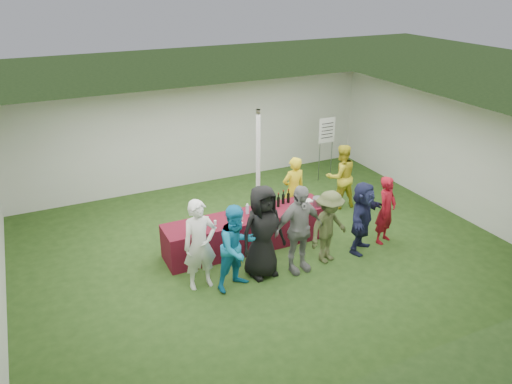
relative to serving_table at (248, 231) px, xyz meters
name	(u,v)px	position (x,y,z in m)	size (l,w,h in m)	color
ground	(261,247)	(0.25, -0.17, -0.38)	(60.00, 60.00, 0.00)	#284719
tent	(258,167)	(0.75, 1.03, 0.98)	(10.00, 10.00, 10.00)	white
serving_table	(248,231)	(0.00, 0.00, 0.00)	(3.60, 0.80, 0.75)	maroon
wine_bottles	(273,201)	(0.69, 0.15, 0.50)	(0.85, 0.16, 0.32)	black
wine_glasses	(211,224)	(-0.91, -0.26, 0.49)	(1.20, 0.14, 0.16)	silver
water_bottle	(247,209)	(0.03, 0.08, 0.48)	(0.07, 0.07, 0.23)	silver
bar_towel	(306,201)	(1.47, 0.05, 0.39)	(0.25, 0.18, 0.03)	white
dump_bucket	(318,202)	(1.61, -0.22, 0.46)	(0.25, 0.25, 0.18)	slate
wine_list_sign	(327,135)	(3.56, 2.51, 0.94)	(0.50, 0.03, 1.80)	slate
staff_pourer	(293,190)	(1.46, 0.63, 0.43)	(0.59, 0.39, 1.61)	yellow
staff_back	(341,176)	(2.92, 0.83, 0.44)	(0.79, 0.62, 1.63)	gold
customer_0	(200,245)	(-1.39, -0.95, 0.51)	(0.64, 0.42, 1.77)	white
customer_1	(237,247)	(-0.79, -1.26, 0.46)	(0.81, 0.63, 1.67)	#1783B6
customer_2	(263,232)	(-0.18, -1.09, 0.56)	(0.91, 0.60, 1.87)	black
customer_3	(299,229)	(0.51, -1.26, 0.53)	(1.06, 0.44, 1.82)	gray
customer_4	(329,227)	(1.23, -1.22, 0.40)	(1.00, 0.57, 1.55)	#4C542D
customer_5	(362,217)	(2.09, -1.16, 0.41)	(1.45, 0.46, 1.56)	#1C2042
customer_6	(386,210)	(2.79, -1.07, 0.39)	(0.55, 0.36, 1.52)	maroon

